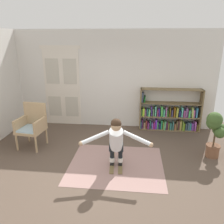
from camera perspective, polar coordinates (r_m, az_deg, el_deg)
ground_plane at (r=4.87m, az=-2.72°, el=-14.48°), size 7.20×7.20×0.00m
back_wall at (r=6.78m, az=0.48°, el=8.21°), size 6.00×0.10×2.90m
double_door at (r=7.11m, az=-12.61°, el=6.43°), size 1.22×0.05×2.45m
rug at (r=5.03m, az=1.07°, el=-13.26°), size 2.03×1.77×0.01m
bookshelf at (r=6.86m, az=14.39°, el=-0.69°), size 1.79×0.30×1.26m
wicker_chair at (r=5.96m, az=-19.76°, el=-2.99°), size 0.66×0.66×1.10m
potted_plant at (r=5.55m, az=24.93°, el=-4.25°), size 0.48×0.43×1.10m
skis_pair at (r=5.04m, az=1.08°, el=-12.90°), size 0.32×0.80×0.07m
person_skier at (r=4.55m, az=1.07°, el=-6.92°), size 1.42×0.69×1.11m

